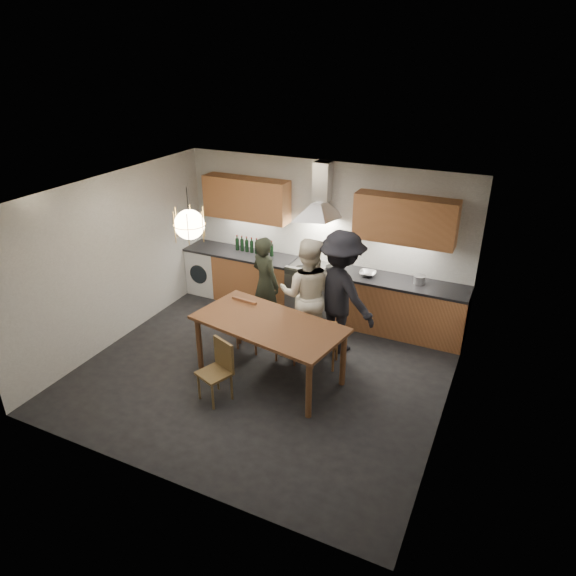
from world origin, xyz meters
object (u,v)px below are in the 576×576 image
at_px(chair_back_left, 249,320).
at_px(mixing_bowl, 368,274).
at_px(person_left, 265,283).
at_px(person_mid, 307,294).
at_px(dining_table, 269,329).
at_px(person_right, 341,292).
at_px(wine_bottles, 254,246).
at_px(stock_pot, 419,280).
at_px(chair_front, 219,366).

xyz_separation_m(chair_back_left, mixing_bowl, (1.35, 1.50, 0.41)).
bearing_deg(person_left, person_mid, -173.70).
distance_m(dining_table, person_right, 1.30).
bearing_deg(mixing_bowl, wine_bottles, 177.40).
distance_m(dining_table, person_mid, 1.00).
relative_size(mixing_bowl, stock_pot, 1.53).
relative_size(chair_back_left, wine_bottles, 1.20).
bearing_deg(person_mid, chair_front, 58.50).
bearing_deg(chair_back_left, mixing_bowl, -126.92).
bearing_deg(person_mid, mixing_bowl, -135.86).
bearing_deg(mixing_bowl, dining_table, -110.93).
relative_size(dining_table, chair_back_left, 2.42).
bearing_deg(dining_table, person_right, 71.66).
bearing_deg(mixing_bowl, person_left, -153.02).
distance_m(person_mid, mixing_bowl, 1.18).
relative_size(chair_front, person_right, 0.44).
xyz_separation_m(dining_table, chair_back_left, (-0.59, 0.49, -0.25)).
distance_m(dining_table, chair_front, 0.85).
xyz_separation_m(dining_table, person_mid, (0.14, 0.98, 0.12)).
distance_m(dining_table, chair_back_left, 0.81).
distance_m(dining_table, wine_bottles, 2.51).
distance_m(chair_front, stock_pot, 3.40).
height_order(person_left, person_mid, person_mid).
bearing_deg(chair_back_left, chair_front, 105.51).
bearing_deg(dining_table, chair_back_left, 150.79).
bearing_deg(mixing_bowl, chair_back_left, -132.06).
bearing_deg(chair_back_left, dining_table, 145.69).
height_order(person_right, stock_pot, person_right).
bearing_deg(wine_bottles, chair_front, -70.54).
height_order(stock_pot, wine_bottles, wine_bottles).
bearing_deg(chair_front, person_mid, 93.87).
xyz_separation_m(dining_table, stock_pot, (1.57, 2.04, 0.20)).
height_order(mixing_bowl, wine_bottles, wine_bottles).
xyz_separation_m(chair_front, person_mid, (0.52, 1.68, 0.41)).
height_order(person_right, wine_bottles, person_right).
distance_m(person_mid, wine_bottles, 1.87).
relative_size(dining_table, person_left, 1.40).
bearing_deg(dining_table, mixing_bowl, 79.31).
relative_size(dining_table, wine_bottles, 2.90).
bearing_deg(person_left, chair_back_left, 121.78).
bearing_deg(chair_back_left, person_left, -76.73).
relative_size(chair_front, stock_pot, 4.73).
xyz_separation_m(mixing_bowl, wine_bottles, (-2.12, 0.10, 0.11)).
relative_size(chair_back_left, stock_pot, 5.16).
xyz_separation_m(stock_pot, wine_bottles, (-2.93, 0.04, 0.08)).
relative_size(dining_table, stock_pot, 12.51).
height_order(chair_front, wine_bottles, wine_bottles).
relative_size(person_mid, mixing_bowl, 6.54).
bearing_deg(mixing_bowl, chair_front, -112.87).
relative_size(person_right, mixing_bowl, 7.03).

